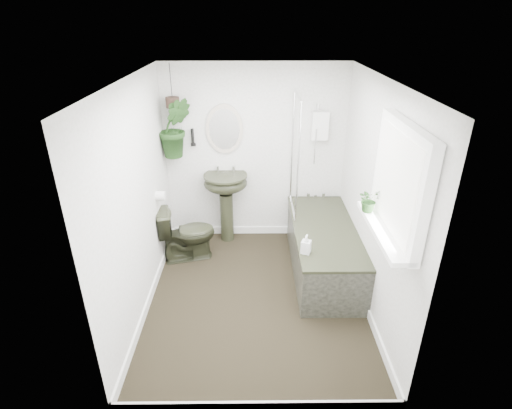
{
  "coord_description": "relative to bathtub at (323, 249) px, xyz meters",
  "views": [
    {
      "loc": [
        -0.03,
        -3.5,
        2.82
      ],
      "look_at": [
        0.0,
        0.15,
        1.05
      ],
      "focal_mm": 28.0,
      "sensor_mm": 36.0,
      "label": 1
    }
  ],
  "objects": [
    {
      "name": "shower_box",
      "position": [
        0.0,
        0.84,
        1.26
      ],
      "size": [
        0.2,
        0.1,
        0.35
      ],
      "primitive_type": "cube",
      "color": "white",
      "rests_on": "wall_back"
    },
    {
      "name": "toilet",
      "position": [
        -1.65,
        0.29,
        0.06
      ],
      "size": [
        0.76,
        0.55,
        0.7
      ],
      "primitive_type": "imported",
      "rotation": [
        0.0,
        0.0,
        1.82
      ],
      "color": "#26291B",
      "rests_on": "floor"
    },
    {
      "name": "window_sill",
      "position": [
        0.22,
        -1.2,
        0.94
      ],
      "size": [
        0.18,
        1.0,
        0.04
      ],
      "primitive_type": "cube",
      "color": "white",
      "rests_on": "wall_right"
    },
    {
      "name": "window_blinds",
      "position": [
        0.24,
        -1.2,
        1.36
      ],
      "size": [
        0.01,
        0.86,
        0.76
      ],
      "primitive_type": "cube",
      "color": "white",
      "rests_on": "wall_right"
    },
    {
      "name": "window_recess",
      "position": [
        0.29,
        -1.2,
        1.36
      ],
      "size": [
        0.08,
        1.0,
        0.9
      ],
      "primitive_type": "cube",
      "color": "white",
      "rests_on": "wall_right"
    },
    {
      "name": "pedestal_sink",
      "position": [
        -1.18,
        0.74,
        0.19
      ],
      "size": [
        0.62,
        0.55,
        0.95
      ],
      "primitive_type": null,
      "rotation": [
        0.0,
        0.0,
        0.14
      ],
      "color": "#26291B",
      "rests_on": "floor"
    },
    {
      "name": "wall_right",
      "position": [
        0.36,
        -0.5,
        0.86
      ],
      "size": [
        0.02,
        2.8,
        2.3
      ],
      "primitive_type": "cube",
      "color": "white",
      "rests_on": "ground"
    },
    {
      "name": "wall_left",
      "position": [
        -1.96,
        -0.5,
        0.86
      ],
      "size": [
        0.02,
        2.8,
        2.3
      ],
      "primitive_type": "cube",
      "color": "white",
      "rests_on": "ground"
    },
    {
      "name": "wall_sconce",
      "position": [
        -1.58,
        0.86,
        1.11
      ],
      "size": [
        0.04,
        0.04,
        0.22
      ],
      "primitive_type": "cylinder",
      "color": "black",
      "rests_on": "wall_back"
    },
    {
      "name": "skirting",
      "position": [
        -0.8,
        -0.5,
        -0.24
      ],
      "size": [
        2.3,
        2.8,
        0.1
      ],
      "primitive_type": "cube",
      "color": "white",
      "rests_on": "floor"
    },
    {
      "name": "bathtub",
      "position": [
        0.0,
        0.0,
        0.0
      ],
      "size": [
        0.72,
        1.72,
        0.58
      ],
      "primitive_type": null,
      "color": "#26291B",
      "rests_on": "floor"
    },
    {
      "name": "hanging_plant",
      "position": [
        -1.77,
        0.75,
        1.26
      ],
      "size": [
        0.46,
        0.4,
        0.73
      ],
      "primitive_type": "imported",
      "rotation": [
        0.0,
        0.0,
        0.21
      ],
      "color": "black",
      "rests_on": "ceiling"
    },
    {
      "name": "oval_mirror",
      "position": [
        -1.18,
        0.87,
        1.21
      ],
      "size": [
        0.46,
        0.03,
        0.62
      ],
      "primitive_type": "ellipsoid",
      "color": "#BDAF9E",
      "rests_on": "wall_back"
    },
    {
      "name": "soap_bottle",
      "position": [
        -0.29,
        -0.52,
        0.39
      ],
      "size": [
        0.12,
        0.12,
        0.21
      ],
      "primitive_type": "imported",
      "rotation": [
        0.0,
        0.0,
        -0.37
      ],
      "color": "#2B2222",
      "rests_on": "bathtub"
    },
    {
      "name": "sill_plant",
      "position": [
        0.17,
        -0.9,
        1.07
      ],
      "size": [
        0.24,
        0.23,
        0.21
      ],
      "primitive_type": "imported",
      "rotation": [
        0.0,
        0.0,
        0.4
      ],
      "color": "black",
      "rests_on": "window_sill"
    },
    {
      "name": "bath_screen",
      "position": [
        -0.33,
        0.49,
        0.99
      ],
      "size": [
        0.04,
        0.72,
        1.4
      ],
      "primitive_type": null,
      "color": "silver",
      "rests_on": "bathtub"
    },
    {
      "name": "wall_back",
      "position": [
        -0.8,
        0.91,
        0.86
      ],
      "size": [
        2.3,
        0.02,
        2.3
      ],
      "primitive_type": "cube",
      "color": "white",
      "rests_on": "ground"
    },
    {
      "name": "hanging_pot",
      "position": [
        -1.77,
        0.75,
        1.57
      ],
      "size": [
        0.16,
        0.16,
        0.12
      ],
      "primitive_type": "cylinder",
      "color": "#36241C",
      "rests_on": "ceiling"
    },
    {
      "name": "wall_front",
      "position": [
        -0.8,
        -1.91,
        0.86
      ],
      "size": [
        2.3,
        0.02,
        2.3
      ],
      "primitive_type": "cube",
      "color": "white",
      "rests_on": "ground"
    },
    {
      "name": "floor",
      "position": [
        -0.8,
        -0.5,
        -0.3
      ],
      "size": [
        2.3,
        2.8,
        0.02
      ],
      "primitive_type": "cube",
      "color": "black",
      "rests_on": "ground"
    },
    {
      "name": "ceiling",
      "position": [
        -0.8,
        -0.5,
        2.02
      ],
      "size": [
        2.3,
        2.8,
        0.02
      ],
      "primitive_type": "cube",
      "color": "white",
      "rests_on": "ground"
    },
    {
      "name": "toilet_roll_holder",
      "position": [
        -1.9,
        0.2,
        0.61
      ],
      "size": [
        0.11,
        0.11,
        0.11
      ],
      "primitive_type": "cylinder",
      "rotation": [
        0.0,
        1.57,
        0.0
      ],
      "color": "white",
      "rests_on": "wall_left"
    }
  ]
}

